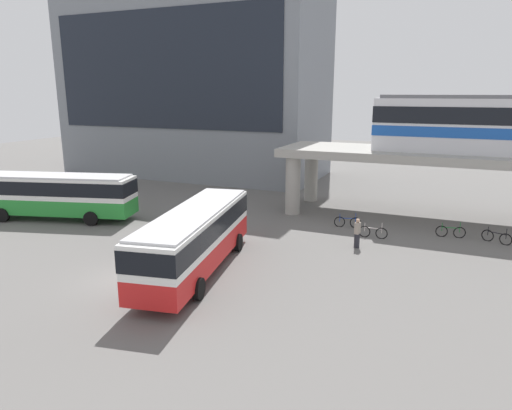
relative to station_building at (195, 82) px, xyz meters
name	(u,v)px	position (x,y,z in m)	size (l,w,h in m)	color
ground_plane	(221,226)	(12.50, -18.12, -9.95)	(120.00, 120.00, 0.00)	#605E5B
station_building	(195,82)	(0.00, 0.00, 0.00)	(27.56, 12.22, 19.89)	slate
elevated_platform	(498,165)	(29.29, -10.60, -5.76)	(29.40, 6.26, 4.87)	#9E9B93
bus_main	(195,234)	(15.09, -25.82, -7.96)	(4.48, 11.32, 3.22)	red
bus_secondary	(57,192)	(0.96, -21.11, -7.96)	(11.32, 5.41, 3.22)	#268C33
bicycle_silver	(373,232)	(22.38, -16.60, -9.59)	(1.79, 0.12, 1.04)	black
bicycle_green	(451,232)	(26.83, -14.54, -9.59)	(1.78, 0.31, 1.04)	black
bicycle_black	(497,237)	(29.41, -14.65, -9.59)	(1.65, 0.80, 1.04)	black
bicycle_blue	(347,222)	(20.40, -14.91, -9.59)	(1.76, 0.43, 1.04)	black
pedestrian_walking_across	(357,234)	(21.83, -18.88, -9.11)	(0.32, 0.43, 1.77)	#26262D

